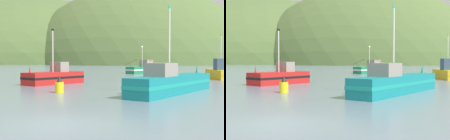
% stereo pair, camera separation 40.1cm
% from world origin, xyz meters
% --- Properties ---
extents(ground_plane, '(600.00, 600.00, 0.00)m').
position_xyz_m(ground_plane, '(0.00, 0.00, 0.00)').
color(ground_plane, slate).
extents(hill_far_center, '(200.15, 160.12, 87.66)m').
position_xyz_m(hill_far_center, '(-79.57, 203.76, 0.00)').
color(hill_far_center, '#516B38').
rests_on(hill_far_center, ground).
extents(hill_far_left, '(99.13, 79.30, 54.49)m').
position_xyz_m(hill_far_left, '(-126.99, 257.30, 0.00)').
color(hill_far_left, '#386633').
rests_on(hill_far_left, ground).
extents(hill_mid_right, '(131.53, 105.22, 86.95)m').
position_xyz_m(hill_mid_right, '(-5.09, 169.02, 0.00)').
color(hill_mid_right, '#516B38').
rests_on(hill_mid_right, ground).
extents(fishing_boat_green, '(6.93, 6.31, 5.12)m').
position_xyz_m(fishing_boat_green, '(1.78, 46.10, 0.86)').
color(fishing_boat_green, '#197A47').
rests_on(fishing_boat_green, ground).
extents(fishing_boat_yellow, '(3.29, 7.78, 6.08)m').
position_xyz_m(fishing_boat_yellow, '(12.96, 31.29, 0.87)').
color(fishing_boat_yellow, gold).
rests_on(fishing_boat_yellow, ground).
extents(fishing_boat_red, '(5.59, 6.97, 5.86)m').
position_xyz_m(fishing_boat_red, '(-6.78, 19.71, 0.76)').
color(fishing_boat_red, red).
rests_on(fishing_boat_red, ground).
extents(fishing_boat_teal, '(7.14, 10.77, 6.66)m').
position_xyz_m(fishing_boat_teal, '(5.08, 11.97, 0.82)').
color(fishing_boat_teal, '#147F84').
rests_on(fishing_boat_teal, ground).
extents(channel_buoy, '(0.68, 0.68, 1.34)m').
position_xyz_m(channel_buoy, '(-3.63, 11.29, 0.54)').
color(channel_buoy, yellow).
rests_on(channel_buoy, ground).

